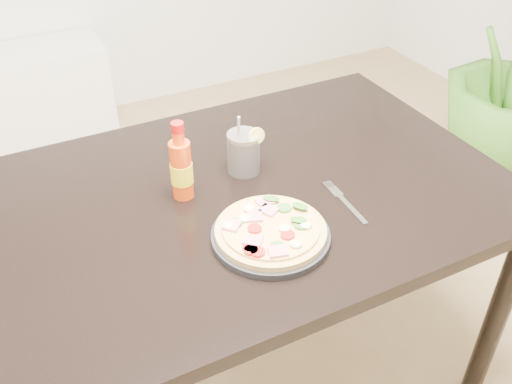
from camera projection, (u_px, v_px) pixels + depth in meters
name	position (u px, v px, depth m)	size (l,w,h in m)	color
dining_table	(235.00, 218.00, 1.49)	(1.40, 0.90, 0.75)	black
plate	(271.00, 236.00, 1.30)	(0.27, 0.27, 0.02)	black
pizza	(270.00, 229.00, 1.28)	(0.25, 0.25, 0.03)	tan
hot_sauce_bottle	(181.00, 168.00, 1.39)	(0.06, 0.06, 0.21)	#E8410D
cola_cup	(244.00, 153.00, 1.49)	(0.09, 0.09, 0.18)	black
fork	(344.00, 201.00, 1.41)	(0.03, 0.19, 0.00)	silver
plant_pot	(498.00, 153.00, 2.78)	(0.28, 0.28, 0.22)	brown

